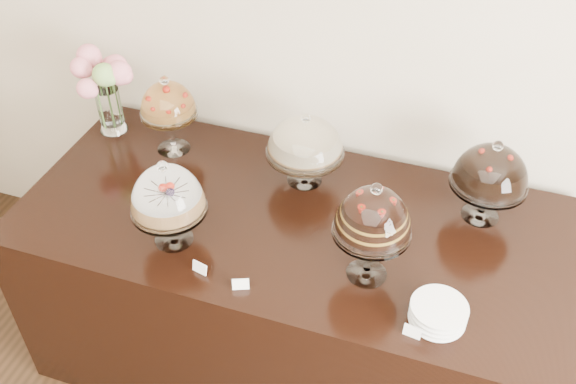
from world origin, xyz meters
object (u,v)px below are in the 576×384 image
(cake_stand_sugar_sponge, at_px, (167,194))
(cake_stand_choco_layer, at_px, (373,217))
(cake_stand_cheesecake, at_px, (305,140))
(flower_vase, at_px, (104,81))
(display_counter, at_px, (292,293))
(cake_stand_dark_choco, at_px, (492,170))
(plate_stack, at_px, (438,313))
(cake_stand_fruit_tart, at_px, (168,103))

(cake_stand_sugar_sponge, relative_size, cake_stand_choco_layer, 0.89)
(cake_stand_cheesecake, relative_size, flower_vase, 0.82)
(display_counter, xyz_separation_m, cake_stand_choco_layer, (0.35, -0.19, 0.73))
(cake_stand_dark_choco, relative_size, plate_stack, 1.95)
(cake_stand_cheesecake, distance_m, plate_stack, 0.88)
(cake_stand_choco_layer, relative_size, cake_stand_cheesecake, 1.26)
(cake_stand_choco_layer, distance_m, plate_stack, 0.39)
(display_counter, relative_size, cake_stand_cheesecake, 6.55)
(display_counter, relative_size, cake_stand_choco_layer, 5.20)
(cake_stand_choco_layer, height_order, flower_vase, cake_stand_choco_layer)
(cake_stand_choco_layer, bearing_deg, cake_stand_fruit_tart, 155.32)
(display_counter, distance_m, cake_stand_dark_choco, 1.01)
(display_counter, height_order, cake_stand_dark_choco, cake_stand_dark_choco)
(display_counter, xyz_separation_m, plate_stack, (0.62, -0.32, 0.49))
(plate_stack, bearing_deg, cake_stand_fruit_tart, 155.11)
(cake_stand_dark_choco, height_order, cake_stand_fruit_tart, cake_stand_fruit_tart)
(cake_stand_cheesecake, distance_m, cake_stand_fruit_tart, 0.63)
(cake_stand_choco_layer, bearing_deg, flower_vase, 159.34)
(plate_stack, bearing_deg, display_counter, 152.74)
(cake_stand_choco_layer, distance_m, flower_vase, 1.42)
(cake_stand_dark_choco, bearing_deg, cake_stand_cheesecake, -179.04)
(cake_stand_sugar_sponge, relative_size, cake_stand_fruit_tart, 1.01)
(cake_stand_choco_layer, height_order, plate_stack, cake_stand_choco_layer)
(cake_stand_cheesecake, bearing_deg, cake_stand_choco_layer, -49.31)
(cake_stand_sugar_sponge, distance_m, flower_vase, 0.82)
(cake_stand_fruit_tart, distance_m, flower_vase, 0.33)
(cake_stand_cheesecake, relative_size, plate_stack, 1.79)
(display_counter, distance_m, cake_stand_cheesecake, 0.70)
(cake_stand_sugar_sponge, height_order, cake_stand_fruit_tart, cake_stand_sugar_sponge)
(plate_stack, bearing_deg, cake_stand_choco_layer, 154.36)
(cake_stand_sugar_sponge, xyz_separation_m, flower_vase, (-0.59, 0.57, 0.03))
(cake_stand_fruit_tart, xyz_separation_m, plate_stack, (1.28, -0.59, -0.20))
(display_counter, height_order, plate_stack, plate_stack)
(cake_stand_sugar_sponge, bearing_deg, display_counter, 33.07)
(cake_stand_choco_layer, relative_size, flower_vase, 1.04)
(display_counter, xyz_separation_m, cake_stand_sugar_sponge, (-0.39, -0.26, 0.68))
(display_counter, bearing_deg, flower_vase, 162.34)
(cake_stand_choco_layer, bearing_deg, display_counter, 151.50)
(display_counter, distance_m, plate_stack, 0.85)
(cake_stand_dark_choco, relative_size, flower_vase, 0.89)
(plate_stack, bearing_deg, cake_stand_cheesecake, 138.82)
(cake_stand_sugar_sponge, xyz_separation_m, cake_stand_fruit_tart, (-0.26, 0.53, 0.01))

